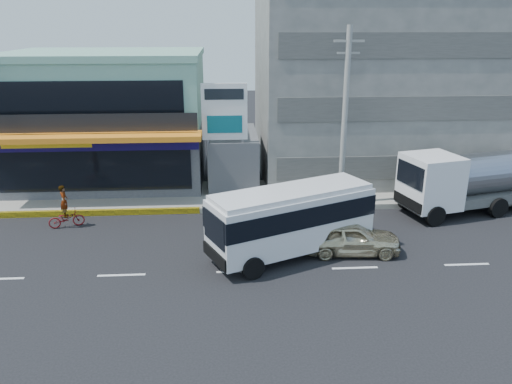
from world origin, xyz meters
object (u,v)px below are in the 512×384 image
shop_building (110,121)px  minibus (291,216)px  utility_pole_near (345,119)px  billboard (225,118)px  satellite_dish (233,135)px  tanker_truck (471,180)px  motorcycle_rider (66,213)px  concrete_building (378,71)px  sedan (350,238)px

shop_building → minibus: shop_building is taller
utility_pole_near → billboard: bearing=164.5°
satellite_dish → tanker_truck: size_ratio=0.16×
satellite_dish → motorcycle_rider: (-8.81, -5.48, -2.82)m
shop_building → concrete_building: (18.00, 1.05, 3.00)m
utility_pole_near → sedan: utility_pole_near is taller
shop_building → sedan: bearing=-43.5°
utility_pole_near → shop_building: bearing=154.9°
motorcycle_rider → shop_building: bearing=84.5°
tanker_truck → minibus: bearing=-155.4°
shop_building → concrete_building: concrete_building is taller
billboard → motorcycle_rider: size_ratio=3.03×
minibus → utility_pole_near: bearing=58.5°
sedan → tanker_truck: tanker_truck is taller
utility_pole_near → motorcycle_rider: (-14.81, -1.88, -4.40)m
minibus → motorcycle_rider: bearing=160.2°
shop_building → concrete_building: 18.28m
shop_building → minibus: bearing=-50.2°
concrete_building → minibus: 16.32m
sedan → billboard: bearing=39.9°
concrete_building → tanker_truck: bearing=-70.3°
utility_pole_near → sedan: size_ratio=2.21×
concrete_building → utility_pole_near: (-4.00, -7.60, -1.85)m
satellite_dish → billboard: billboard is taller
motorcycle_rider → sedan: bearing=-16.1°
concrete_building → utility_pole_near: concrete_building is taller
minibus → tanker_truck: (10.70, 4.91, -0.04)m
shop_building → billboard: (7.50, -4.75, 0.93)m
motorcycle_rider → tanker_truck: bearing=2.3°
concrete_building → sedan: size_ratio=3.53×
satellite_dish → motorcycle_rider: satellite_dish is taller
billboard → minibus: size_ratio=0.88×
utility_pole_near → minibus: 7.65m
shop_building → billboard: bearing=-32.3°
satellite_dish → concrete_building: bearing=21.8°
utility_pole_near → tanker_truck: (7.08, -0.99, -3.30)m
minibus → sedan: 2.96m
utility_pole_near → sedan: (-0.88, -5.90, -4.38)m
satellite_dish → motorcycle_rider: bearing=-148.1°
shop_building → tanker_truck: bearing=-19.7°
shop_building → tanker_truck: (21.08, -7.54, -2.15)m
utility_pole_near → tanker_truck: size_ratio=1.10×
billboard → sedan: (5.62, -7.70, -4.15)m
sedan → shop_building: bearing=50.2°
shop_building → motorcycle_rider: bearing=-95.5°
utility_pole_near → minibus: bearing=-121.5°
utility_pole_near → concrete_building: bearing=62.2°
billboard → sedan: 10.40m
minibus → sedan: size_ratio=1.73×
sedan → tanker_truck: bearing=-54.6°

